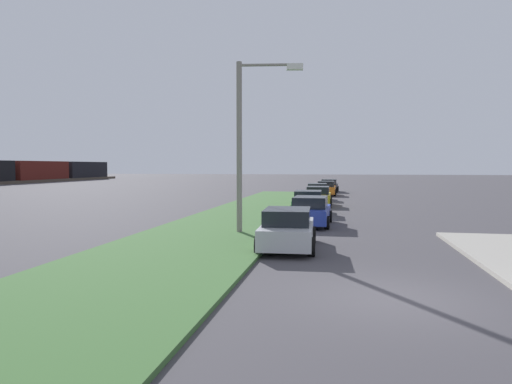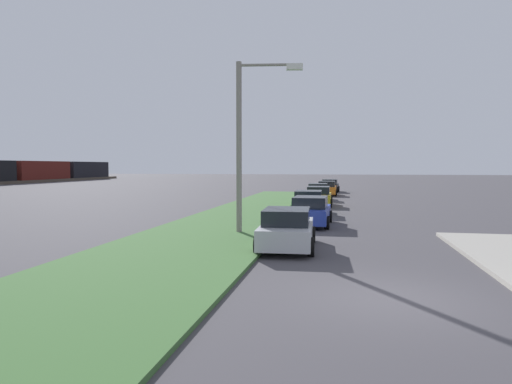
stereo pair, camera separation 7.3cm
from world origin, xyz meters
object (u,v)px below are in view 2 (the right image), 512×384
object	(u,v)px
parked_car_orange	(327,188)
parked_car_silver	(287,229)
parked_car_white	(318,192)
streetlight	(247,134)
parked_car_yellow	(319,196)
parked_car_green	(309,203)
parked_car_blue	(311,211)
parked_car_black	(330,186)

from	to	relation	value
parked_car_orange	parked_car_silver	bearing A→B (deg)	179.39
parked_car_white	streetlight	size ratio (longest dim) A/B	0.58
parked_car_white	parked_car_orange	distance (m)	6.49
parked_car_silver	parked_car_white	size ratio (longest dim) A/B	1.01
parked_car_yellow	parked_car_orange	world-z (taller)	same
parked_car_silver	streetlight	xyz separation A→B (m)	(3.10, 2.13, 3.67)
parked_car_green	parked_car_orange	size ratio (longest dim) A/B	1.01
parked_car_blue	streetlight	distance (m)	5.68
parked_car_black	streetlight	bearing A→B (deg)	177.50
parked_car_silver	parked_car_black	world-z (taller)	same
parked_car_blue	parked_car_black	size ratio (longest dim) A/B	0.99
parked_car_orange	parked_car_black	size ratio (longest dim) A/B	0.99
parked_car_blue	parked_car_orange	world-z (taller)	same
parked_car_blue	parked_car_black	distance (m)	29.88
parked_car_silver	streetlight	bearing A→B (deg)	31.92
parked_car_yellow	parked_car_black	distance (m)	18.57
parked_car_yellow	parked_car_black	xyz separation A→B (m)	(18.56, -0.40, 0.00)
parked_car_green	parked_car_black	size ratio (longest dim) A/B	0.99
parked_car_green	parked_car_white	xyz separation A→B (m)	(11.63, -0.01, 0.00)
parked_car_blue	streetlight	world-z (taller)	streetlight
streetlight	parked_car_orange	bearing A→B (deg)	-5.55
parked_car_white	streetlight	world-z (taller)	streetlight
parked_car_silver	parked_car_blue	world-z (taller)	same
parked_car_blue	parked_car_orange	size ratio (longest dim) A/B	1.01
parked_car_white	parked_car_black	bearing A→B (deg)	-5.05
parked_car_yellow	parked_car_silver	bearing A→B (deg)	178.75
parked_car_silver	parked_car_yellow	world-z (taller)	same
parked_car_white	parked_car_black	world-z (taller)	same
parked_car_yellow	parked_car_white	size ratio (longest dim) A/B	0.99
parked_car_blue	parked_car_black	world-z (taller)	same
parked_car_silver	parked_car_white	distance (m)	23.71
parked_car_black	streetlight	world-z (taller)	streetlight
parked_car_silver	parked_car_blue	bearing A→B (deg)	-6.14
parked_car_green	parked_car_orange	distance (m)	18.10
parked_car_white	parked_car_yellow	bearing A→B (deg)	-178.43
parked_car_silver	parked_car_orange	distance (m)	30.17
parked_car_green	parked_car_white	size ratio (longest dim) A/B	1.00
parked_car_yellow	streetlight	size ratio (longest dim) A/B	0.57
streetlight	parked_car_white	bearing A→B (deg)	-5.70
parked_car_black	parked_car_green	bearing A→B (deg)	-179.46
parked_car_silver	parked_car_white	bearing A→B (deg)	-2.39
parked_car_silver	parked_car_orange	world-z (taller)	same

